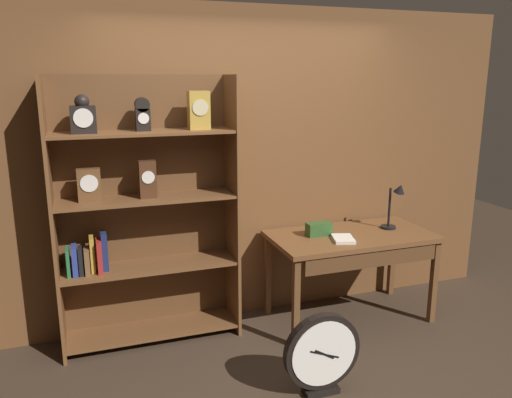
% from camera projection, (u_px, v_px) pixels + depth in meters
% --- Properties ---
extents(back_wood_panel, '(4.80, 0.05, 2.60)m').
position_uv_depth(back_wood_panel, '(248.00, 167.00, 4.27)').
color(back_wood_panel, brown).
rests_on(back_wood_panel, ground).
extents(bookshelf, '(1.35, 0.37, 2.06)m').
position_uv_depth(bookshelf, '(142.00, 212.00, 3.85)').
color(bookshelf, brown).
rests_on(bookshelf, ground).
extents(workbench, '(1.36, 0.71, 0.76)m').
position_uv_depth(workbench, '(353.00, 244.00, 4.25)').
color(workbench, brown).
rests_on(workbench, ground).
extents(desk_lamp, '(0.18, 0.18, 0.41)m').
position_uv_depth(desk_lamp, '(395.00, 203.00, 4.35)').
color(desk_lamp, black).
rests_on(desk_lamp, workbench).
extents(toolbox_small, '(0.21, 0.10, 0.11)m').
position_uv_depth(toolbox_small, '(319.00, 229.00, 4.21)').
color(toolbox_small, '#2D5123').
rests_on(toolbox_small, workbench).
extents(open_repair_manual, '(0.22, 0.26, 0.02)m').
position_uv_depth(open_repair_manual, '(343.00, 239.00, 4.09)').
color(open_repair_manual, silver).
rests_on(open_repair_manual, workbench).
extents(round_clock_large, '(0.53, 0.11, 0.57)m').
position_uv_depth(round_clock_large, '(322.00, 354.00, 3.30)').
color(round_clock_large, black).
rests_on(round_clock_large, ground).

